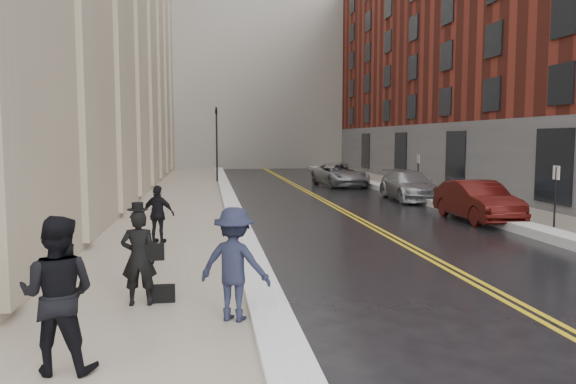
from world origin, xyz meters
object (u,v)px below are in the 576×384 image
object	(u,v)px
car_silver_near	(409,186)
pedestrian_b	(235,264)
pedestrian_main	(139,258)
pedestrian_c	(158,214)
car_maroon	(477,201)
pedestrian_a	(58,294)
car_silver_far	(340,175)

from	to	relation	value
car_silver_near	pedestrian_b	size ratio (longest dim) A/B	2.72
car_silver_near	pedestrian_main	xyz separation A→B (m)	(-11.24, -16.90, 0.28)
pedestrian_main	pedestrian_c	xyz separation A→B (m)	(-0.18, 5.99, -0.03)
pedestrian_b	pedestrian_main	bearing A→B (deg)	-8.77
car_maroon	pedestrian_b	size ratio (longest dim) A/B	2.49
pedestrian_a	pedestrian_b	bearing A→B (deg)	-135.25
pedestrian_a	pedestrian_c	xyz separation A→B (m)	(0.49, 8.78, -0.18)
car_silver_far	pedestrian_c	world-z (taller)	pedestrian_c
pedestrian_c	pedestrian_a	bearing A→B (deg)	106.48
pedestrian_main	car_silver_far	bearing A→B (deg)	-109.20
car_maroon	pedestrian_c	bearing A→B (deg)	-162.27
car_maroon	pedestrian_a	distance (m)	17.25
car_silver_near	pedestrian_main	size ratio (longest dim) A/B	2.94
pedestrian_main	pedestrian_a	xyz separation A→B (m)	(-0.67, -2.78, 0.15)
car_maroon	pedestrian_c	distance (m)	12.00
car_maroon	car_silver_near	distance (m)	7.20
car_silver_far	pedestrian_b	bearing A→B (deg)	-113.48
car_maroon	pedestrian_b	distance (m)	14.42
car_maroon	car_silver_far	world-z (taller)	car_maroon
car_silver_far	pedestrian_a	distance (m)	29.96
car_silver_near	pedestrian_c	size ratio (longest dim) A/B	3.06
pedestrian_main	pedestrian_c	world-z (taller)	pedestrian_main
pedestrian_main	pedestrian_b	bearing A→B (deg)	149.01
pedestrian_a	pedestrian_b	world-z (taller)	pedestrian_a
pedestrian_main	pedestrian_c	bearing A→B (deg)	-86.60
car_silver_near	car_silver_far	xyz separation A→B (m)	(-1.55, 8.43, 0.02)
car_maroon	car_silver_near	world-z (taller)	car_maroon
pedestrian_main	pedestrian_a	size ratio (longest dim) A/B	0.85
car_silver_far	pedestrian_b	world-z (taller)	pedestrian_b
car_silver_near	pedestrian_a	world-z (taller)	pedestrian_a
car_silver_far	pedestrian_a	world-z (taller)	pedestrian_a
pedestrian_main	pedestrian_a	world-z (taller)	pedestrian_a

